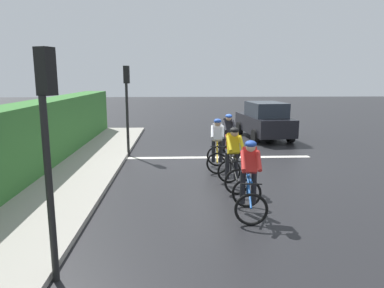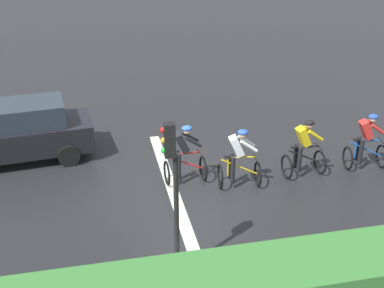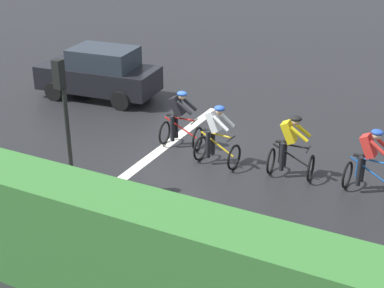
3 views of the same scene
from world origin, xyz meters
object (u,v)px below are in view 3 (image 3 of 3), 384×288
cyclist_lead (369,163)px  traffic_light_near_crossing (64,109)px  cyclist_mid (216,136)px  car_black (100,73)px  cyclist_second (290,148)px  cyclist_fourth (179,120)px

cyclist_lead → traffic_light_near_crossing: size_ratio=0.50×
cyclist_mid → car_black: 6.41m
cyclist_lead → cyclist_second: same height
cyclist_mid → cyclist_fourth: size_ratio=1.00×
cyclist_mid → traffic_light_near_crossing: 4.13m
cyclist_fourth → car_black: car_black is taller
cyclist_fourth → car_black: size_ratio=0.39×
cyclist_lead → cyclist_fourth: same height
cyclist_lead → traffic_light_near_crossing: (3.38, -6.13, 1.43)m
cyclist_lead → traffic_light_near_crossing: bearing=-61.1°
car_black → cyclist_lead: bearing=74.5°
cyclist_mid → cyclist_fourth: same height
traffic_light_near_crossing → cyclist_fourth: bearing=165.8°
car_black → cyclist_fourth: bearing=61.5°
cyclist_lead → traffic_light_near_crossing: traffic_light_near_crossing is taller
cyclist_lead → cyclist_fourth: 5.21m
cyclist_lead → cyclist_fourth: bearing=-93.1°
cyclist_second → traffic_light_near_crossing: size_ratio=0.50×
cyclist_fourth → cyclist_second: bearing=84.4°
cyclist_second → car_black: size_ratio=0.39×
cyclist_second → car_black: (-2.70, -7.65, 0.08)m
cyclist_fourth → traffic_light_near_crossing: 4.03m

